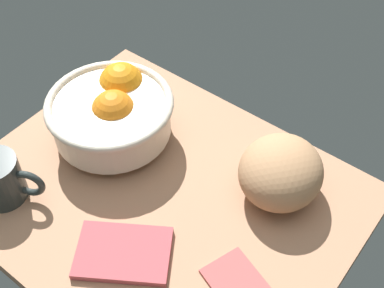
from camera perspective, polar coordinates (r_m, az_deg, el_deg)
ground_plane at (r=92.15cm, az=-3.38°, el=-6.02°), size 65.23×52.44×3.00cm
fruit_bowl at (r=96.77cm, az=-8.75°, el=3.62°), size 23.50×23.50×11.59cm
bread_loaf at (r=88.36cm, az=9.76°, el=-3.04°), size 17.21×18.20×10.36cm
napkin_spare at (r=84.31cm, az=-7.58°, el=-11.80°), size 17.97×16.53×1.28cm
mug at (r=92.96cm, az=-20.36°, el=-3.69°), size 11.62×8.40×8.62cm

